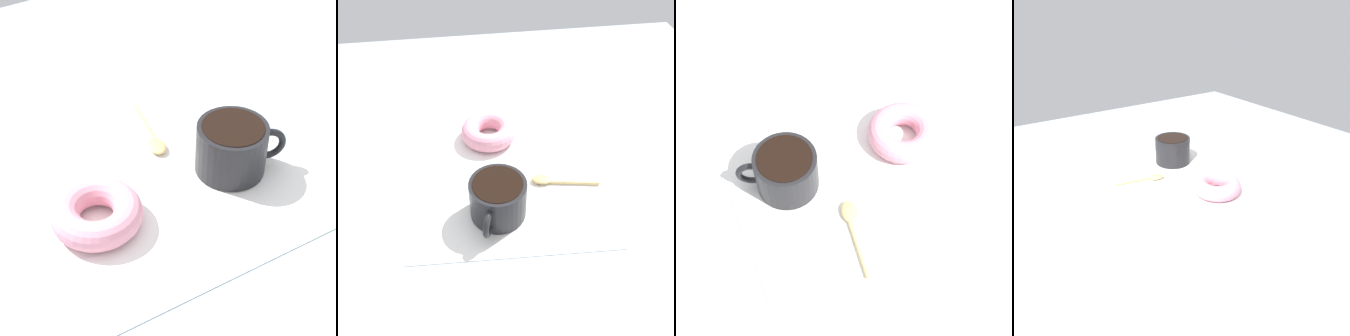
{
  "view_description": "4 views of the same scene",
  "coord_description": "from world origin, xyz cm",
  "views": [
    {
      "loc": [
        -41.67,
        30.56,
        48.74
      ],
      "look_at": [
        1.74,
        2.14,
        2.3
      ],
      "focal_mm": 60.0,
      "sensor_mm": 36.0,
      "label": 1
    },
    {
      "loc": [
        -5.24,
        -43.91,
        48.02
      ],
      "look_at": [
        1.74,
        2.14,
        2.3
      ],
      "focal_mm": 40.0,
      "sensor_mm": 36.0,
      "label": 2
    },
    {
      "loc": [
        40.26,
        -17.45,
        70.96
      ],
      "look_at": [
        1.74,
        2.14,
        2.3
      ],
      "focal_mm": 60.0,
      "sensor_mm": 36.0,
      "label": 3
    },
    {
      "loc": [
        41.6,
        60.3,
        37.91
      ],
      "look_at": [
        1.74,
        2.14,
        2.3
      ],
      "focal_mm": 35.0,
      "sensor_mm": 36.0,
      "label": 4
    }
  ],
  "objects": [
    {
      "name": "spoon",
      "position": [
        9.19,
        -0.72,
        0.7
      ],
      "size": [
        11.84,
        3.64,
        0.9
      ],
      "color": "#D8B772",
      "rests_on": "napkin"
    },
    {
      "name": "napkin",
      "position": [
        1.74,
        2.14,
        0.15
      ],
      "size": [
        35.3,
        35.3,
        0.3
      ],
      "primitive_type": "cube",
      "rotation": [
        0.0,
        0.0,
        -0.06
      ],
      "color": "white",
      "rests_on": "ground_plane"
    },
    {
      "name": "donut",
      "position": [
        0.36,
        13.07,
        2.03
      ],
      "size": [
        10.76,
        10.76,
        3.46
      ],
      "primitive_type": "torus",
      "color": "pink",
      "rests_on": "napkin"
    },
    {
      "name": "coffee_cup",
      "position": [
        -0.78,
        -5.89,
        3.81
      ],
      "size": [
        8.99,
        11.28,
        6.74
      ],
      "color": "black",
      "rests_on": "napkin"
    },
    {
      "name": "ground_plane",
      "position": [
        0.0,
        0.0,
        -1.0
      ],
      "size": [
        120.0,
        120.0,
        2.0
      ],
      "primitive_type": "cube",
      "color": "#99A8B7"
    }
  ]
}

